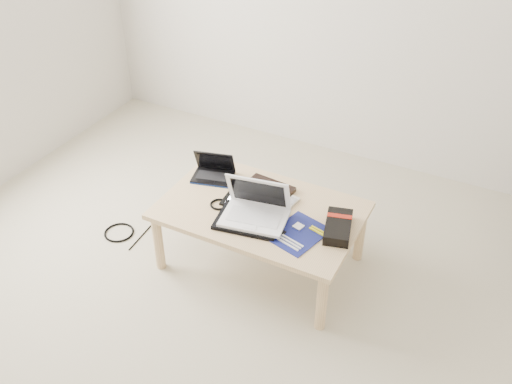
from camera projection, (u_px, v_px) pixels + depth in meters
The scene contains 14 objects.
ground at pixel (209, 334), 2.94m from camera, with size 4.00×4.00×0.00m, color #B9AF96.
room_shell at pixel (186, 12), 1.96m from camera, with size 4.20×4.20×2.70m.
coffee_table at pixel (260, 215), 3.18m from camera, with size 1.10×0.70×0.40m.
book at pixel (265, 192), 3.26m from camera, with size 0.30×0.26×0.03m.
netbook at pixel (214, 172), 3.38m from camera, with size 0.27×0.23×0.16m.
tablet at pixel (249, 200), 3.20m from camera, with size 0.29×0.23×0.01m.
remote at pixel (286, 207), 3.14m from camera, with size 0.08×0.23×0.02m.
neoprene_sleeve at pixel (249, 220), 3.05m from camera, with size 0.34×0.25×0.02m, color black.
white_laptop at pixel (256, 209), 3.03m from camera, with size 0.38×0.30×0.24m.
motherboard at pixel (298, 234), 2.97m from camera, with size 0.31×0.35×0.01m.
gpu_box at pixel (338, 227), 2.98m from camera, with size 0.20×0.29×0.06m.
cable_coil at pixel (219, 204), 3.17m from camera, with size 0.10×0.10×0.01m, color black.
floor_cable_coil at pixel (119, 232), 3.59m from camera, with size 0.19×0.19×0.01m, color black.
floor_cable_trail at pixel (146, 231), 3.61m from camera, with size 0.01×0.01×0.38m, color black.
Camera 1 is at (1.11, -1.63, 2.32)m, focal length 40.00 mm.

